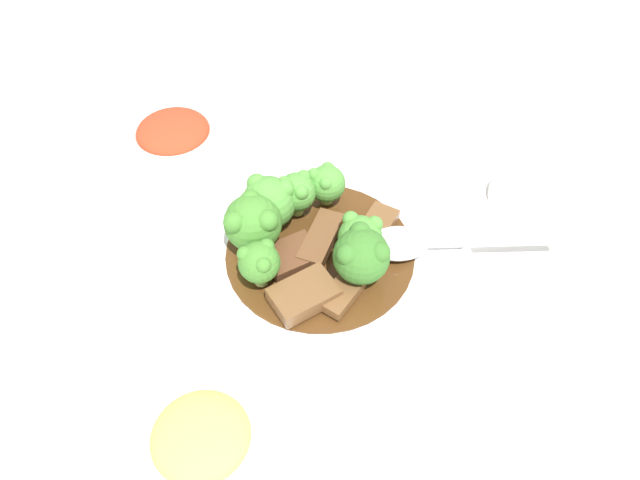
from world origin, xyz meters
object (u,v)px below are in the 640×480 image
beef_strip_4 (304,295)px  side_bowl_appetizer (203,443)px  serving_spoon (411,243)px  beef_strip_0 (322,240)px  main_plate (320,255)px  broccoli_floret_0 (297,191)px  side_bowl_kimchi (175,141)px  beef_strip_3 (291,256)px  broccoli_floret_6 (259,262)px  broccoli_floret_5 (360,234)px  broccoli_floret_4 (361,255)px  sauce_dish (520,194)px  beef_strip_2 (341,294)px  broccoli_floret_2 (269,202)px  broccoli_floret_1 (252,224)px  beef_strip_1 (377,225)px  broccoli_floret_3 (325,183)px

beef_strip_4 → side_bowl_appetizer: (0.06, 0.14, -0.00)m
serving_spoon → beef_strip_0: bearing=3.5°
main_plate → side_bowl_appetizer: 0.22m
broccoli_floret_0 → side_bowl_kimchi: 0.17m
beef_strip_3 → beef_strip_4: beef_strip_4 is taller
beef_strip_3 → side_bowl_appetizer: bearing=77.0°
broccoli_floret_6 → serving_spoon: 0.15m
beef_strip_0 → broccoli_floret_5: size_ratio=1.60×
broccoli_floret_4 → sauce_dish: size_ratio=0.86×
beef_strip_2 → broccoli_floret_2: bearing=-47.0°
beef_strip_3 → broccoli_floret_2: broccoli_floret_2 is taller
beef_strip_0 → serving_spoon: 0.09m
serving_spoon → main_plate: bearing=7.9°
beef_strip_0 → broccoli_floret_1: bearing=8.8°
broccoli_floret_6 → main_plate: bearing=-139.0°
beef_strip_2 → broccoli_floret_2: (0.08, -0.08, 0.03)m
beef_strip_2 → broccoli_floret_2: broccoli_floret_2 is taller
beef_strip_3 → beef_strip_0: bearing=-139.3°
sauce_dish → beef_strip_0: bearing=26.5°
broccoli_floret_4 → side_bowl_appetizer: (0.11, 0.18, -0.03)m
broccoli_floret_0 → side_bowl_appetizer: bearing=80.8°
broccoli_floret_5 → side_bowl_appetizer: bearing=62.7°
beef_strip_2 → broccoli_floret_0: broccoli_floret_0 is taller
beef_strip_2 → beef_strip_1: bearing=-108.3°
beef_strip_3 → broccoli_floret_0: 0.07m
beef_strip_1 → broccoli_floret_1: 0.13m
broccoli_floret_5 → serving_spoon: (-0.05, -0.01, -0.02)m
beef_strip_3 → broccoli_floret_4: 0.07m
main_plate → beef_strip_0: size_ratio=4.19×
broccoli_floret_5 → beef_strip_3: bearing=16.9°
broccoli_floret_6 → side_bowl_kimchi: broccoli_floret_6 is taller
beef_strip_0 → beef_strip_1: beef_strip_0 is taller
beef_strip_1 → broccoli_floret_3: (0.06, -0.03, 0.02)m
beef_strip_4 → broccoli_floret_1: bearing=-45.8°
beef_strip_3 → broccoli_floret_2: (0.03, -0.05, 0.02)m
broccoli_floret_3 → serving_spoon: size_ratio=0.23×
beef_strip_0 → beef_strip_2: (-0.02, 0.06, -0.00)m
main_plate → broccoli_floret_3: 0.07m
beef_strip_1 → beef_strip_3: size_ratio=0.90×
serving_spoon → side_bowl_appetizer: side_bowl_appetizer is taller
beef_strip_1 → sauce_dish: size_ratio=0.83×
serving_spoon → broccoli_floret_5: bearing=10.2°
beef_strip_2 → serving_spoon: size_ratio=0.27×
beef_strip_1 → broccoli_floret_3: broccoli_floret_3 is taller
broccoli_floret_5 → beef_strip_0: bearing=-5.7°
broccoli_floret_3 → side_bowl_kimchi: broccoli_floret_3 is taller
broccoli_floret_4 → side_bowl_appetizer: bearing=58.0°
beef_strip_1 → beef_strip_2: 0.09m
broccoli_floret_4 → beef_strip_4: bearing=32.7°
beef_strip_1 → broccoli_floret_3: 0.07m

